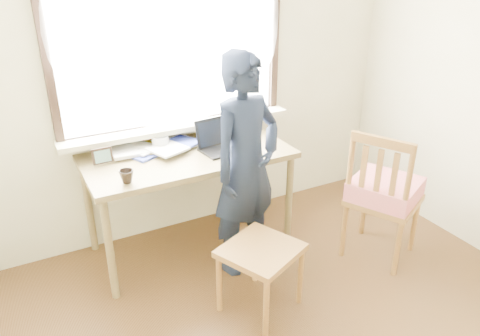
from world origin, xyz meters
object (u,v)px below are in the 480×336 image
laptop (220,142)px  mug_white (161,142)px  person (246,166)px  side_chair (384,192)px  mug_dark (127,176)px  desk (188,164)px  work_chair (261,257)px

laptop → mug_white: size_ratio=2.75×
mug_white → person: size_ratio=0.08×
side_chair → mug_dark: bearing=163.6°
desk → mug_white: bearing=128.3°
work_chair → side_chair: (1.11, 0.09, 0.15)m
side_chair → mug_white: bearing=145.2°
mug_white → person: (0.42, -0.57, -0.06)m
mug_white → work_chair: size_ratio=0.22×
desk → person: (0.28, -0.39, 0.08)m
desk → work_chair: size_ratio=2.56×
desk → person: bearing=-54.2°
person → desk: bearing=109.2°
mug_dark → person: size_ratio=0.06×
work_chair → person: (0.15, 0.48, 0.41)m
work_chair → side_chair: side_chair is taller
desk → work_chair: desk is taller
mug_dark → side_chair: (1.76, -0.52, -0.31)m
work_chair → mug_white: bearing=104.4°
desk → work_chair: bearing=-81.7°
desk → work_chair: 0.94m
side_chair → laptop: bearing=142.8°
desk → work_chair: (0.13, -0.87, -0.34)m
desk → person: size_ratio=0.94×
desk → mug_white: 0.26m
work_chair → side_chair: size_ratio=0.57×
desk → laptop: bearing=-7.3°
desk → side_chair: 1.48m
mug_white → work_chair: 1.18m
laptop → desk: bearing=172.7°
mug_white → side_chair: side_chair is taller
laptop → work_chair: bearing=-98.7°
laptop → mug_dark: size_ratio=3.77×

